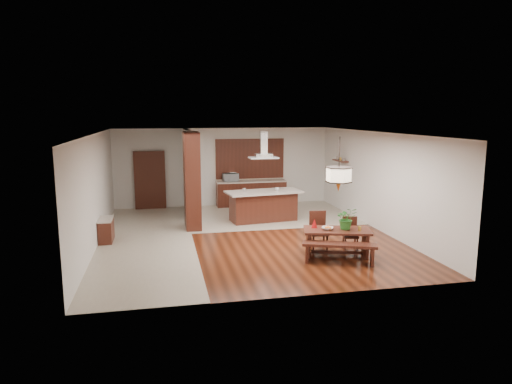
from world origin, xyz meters
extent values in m
plane|color=#39160A|center=(0.00, 0.00, 0.00)|extent=(9.00, 9.00, 0.00)
cube|color=white|center=(0.00, 0.00, 2.90)|extent=(8.00, 9.00, 0.04)
cube|color=silver|center=(0.00, 4.50, 1.45)|extent=(8.00, 0.04, 2.90)
cube|color=silver|center=(0.00, -4.50, 1.45)|extent=(8.00, 0.04, 2.90)
cube|color=silver|center=(-4.00, 0.00, 1.45)|extent=(0.04, 9.00, 2.90)
cube|color=silver|center=(4.00, 0.00, 1.45)|extent=(0.04, 9.00, 2.90)
cube|color=#B9AE9A|center=(-2.75, 0.00, 0.01)|extent=(2.50, 9.00, 0.01)
cube|color=#B9AE9A|center=(1.25, 2.50, 0.01)|extent=(5.50, 4.00, 0.01)
cube|color=#361F0D|center=(0.00, 0.00, 2.88)|extent=(8.00, 9.00, 0.02)
cube|color=black|center=(-1.40, 1.20, 1.45)|extent=(0.45, 1.00, 2.90)
cube|color=silver|center=(-1.40, 3.30, 1.45)|extent=(0.18, 2.40, 2.90)
cube|color=black|center=(-3.81, 0.20, 0.32)|extent=(0.37, 0.88, 0.63)
cube|color=black|center=(-2.70, 4.40, 1.05)|extent=(1.10, 0.20, 2.10)
cube|color=black|center=(1.00, 4.20, 0.45)|extent=(2.60, 0.60, 0.90)
cube|color=beige|center=(1.00, 4.20, 0.92)|extent=(2.60, 0.62, 0.05)
cube|color=#A75E32|center=(1.00, 4.46, 1.75)|extent=(2.60, 0.08, 1.50)
cube|color=black|center=(3.87, 2.60, 1.40)|extent=(0.26, 0.90, 0.04)
cube|color=black|center=(3.87, 2.60, 1.80)|extent=(0.26, 0.90, 0.04)
cube|color=black|center=(1.83, -2.28, 0.64)|extent=(1.75, 1.19, 0.05)
cube|color=black|center=(1.16, -2.10, 0.31)|extent=(0.24, 0.63, 0.61)
cube|color=black|center=(2.49, -2.47, 0.31)|extent=(0.24, 0.63, 0.61)
imported|color=#276B23|center=(2.04, -2.32, 0.93)|extent=(0.54, 0.48, 0.54)
imported|color=beige|center=(1.58, -2.27, 0.70)|extent=(0.36, 0.36, 0.07)
cone|color=#9D0B0C|center=(1.34, -2.01, 0.78)|extent=(0.16, 0.16, 0.23)
cylinder|color=gold|center=(2.31, -2.50, 0.72)|extent=(0.09, 0.09, 0.10)
cube|color=black|center=(0.89, 1.66, 0.47)|extent=(2.16, 1.04, 0.93)
cube|color=beige|center=(0.89, 1.61, 0.96)|extent=(2.50, 1.34, 0.05)
imported|color=silver|center=(1.33, 1.59, 1.04)|extent=(0.14, 0.14, 0.10)
imported|color=silver|center=(0.21, 4.16, 1.10)|extent=(0.60, 0.46, 0.30)
camera|label=1|loc=(-2.31, -12.37, 3.43)|focal=32.00mm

